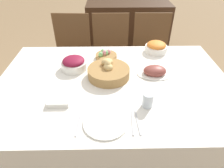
# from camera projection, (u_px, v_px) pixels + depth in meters

# --- Properties ---
(ground_plane) EXTENTS (12.00, 12.00, 0.00)m
(ground_plane) POSITION_uv_depth(u_px,v_px,m) (113.00, 144.00, 1.93)
(ground_plane) COLOR #937551
(dining_table) EXTENTS (1.75, 1.18, 0.75)m
(dining_table) POSITION_uv_depth(u_px,v_px,m) (114.00, 117.00, 1.71)
(dining_table) COLOR white
(dining_table) RESTS_ON ground
(chair_far_center) EXTENTS (0.42, 0.42, 0.94)m
(chair_far_center) POSITION_uv_depth(u_px,v_px,m) (111.00, 53.00, 2.38)
(chair_far_center) COLOR brown
(chair_far_center) RESTS_ON ground
(chair_far_left) EXTENTS (0.44, 0.44, 0.94)m
(chair_far_left) POSITION_uv_depth(u_px,v_px,m) (72.00, 54.00, 2.37)
(chair_far_left) COLOR brown
(chair_far_left) RESTS_ON ground
(chair_far_right) EXTENTS (0.43, 0.43, 0.94)m
(chair_far_right) POSITION_uv_depth(u_px,v_px,m) (151.00, 53.00, 2.39)
(chair_far_right) COLOR brown
(chair_far_right) RESTS_ON ground
(sideboard) EXTENTS (1.19, 0.44, 0.88)m
(sideboard) POSITION_uv_depth(u_px,v_px,m) (127.00, 33.00, 3.04)
(sideboard) COLOR #3D2616
(sideboard) RESTS_ON ground
(bread_basket) EXTENTS (0.32, 0.32, 0.13)m
(bread_basket) POSITION_uv_depth(u_px,v_px,m) (109.00, 72.00, 1.52)
(bread_basket) COLOR #9E7542
(bread_basket) RESTS_ON dining_table
(egg_basket) EXTENTS (0.19, 0.19, 0.08)m
(egg_basket) POSITION_uv_depth(u_px,v_px,m) (106.00, 56.00, 1.76)
(egg_basket) COLOR #9E7542
(egg_basket) RESTS_ON dining_table
(ham_platter) EXTENTS (0.27, 0.19, 0.08)m
(ham_platter) POSITION_uv_depth(u_px,v_px,m) (155.00, 71.00, 1.55)
(ham_platter) COLOR white
(ham_platter) RESTS_ON dining_table
(beet_salad_bowl) EXTENTS (0.21, 0.21, 0.10)m
(beet_salad_bowl) POSITION_uv_depth(u_px,v_px,m) (74.00, 64.00, 1.60)
(beet_salad_bowl) COLOR white
(beet_salad_bowl) RESTS_ON dining_table
(carrot_bowl) EXTENTS (0.20, 0.20, 0.10)m
(carrot_bowl) POSITION_uv_depth(u_px,v_px,m) (156.00, 47.00, 1.85)
(carrot_bowl) COLOR white
(carrot_bowl) RESTS_ON dining_table
(dinner_plate) EXTENTS (0.26, 0.26, 0.01)m
(dinner_plate) POSITION_uv_depth(u_px,v_px,m) (106.00, 122.00, 1.15)
(dinner_plate) COLOR white
(dinner_plate) RESTS_ON dining_table
(fork) EXTENTS (0.02, 0.20, 0.00)m
(fork) POSITION_uv_depth(u_px,v_px,m) (79.00, 123.00, 1.15)
(fork) COLOR #B7B7BC
(fork) RESTS_ON dining_table
(knife) EXTENTS (0.02, 0.20, 0.00)m
(knife) POSITION_uv_depth(u_px,v_px,m) (133.00, 122.00, 1.15)
(knife) COLOR #B7B7BC
(knife) RESTS_ON dining_table
(spoon) EXTENTS (0.02, 0.20, 0.00)m
(spoon) POSITION_uv_depth(u_px,v_px,m) (138.00, 122.00, 1.15)
(spoon) COLOR #B7B7BC
(spoon) RESTS_ON dining_table
(drinking_cup) EXTENTS (0.07, 0.07, 0.10)m
(drinking_cup) POSITION_uv_depth(u_px,v_px,m) (148.00, 100.00, 1.24)
(drinking_cup) COLOR silver
(drinking_cup) RESTS_ON dining_table
(butter_dish) EXTENTS (0.14, 0.09, 0.03)m
(butter_dish) POSITION_uv_depth(u_px,v_px,m) (59.00, 102.00, 1.27)
(butter_dish) COLOR white
(butter_dish) RESTS_ON dining_table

